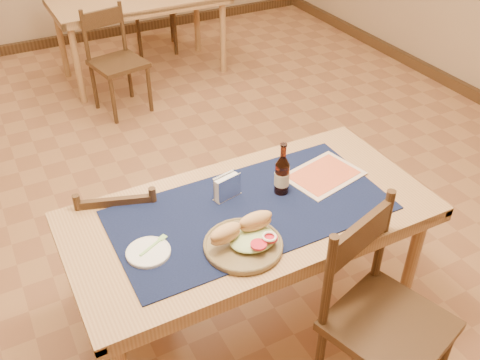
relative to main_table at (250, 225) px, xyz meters
name	(u,v)px	position (x,y,z in m)	size (l,w,h in m)	color
room	(171,9)	(0.00, 0.80, 0.73)	(6.04, 7.04, 2.84)	#996942
main_table	(250,225)	(0.00, 0.00, 0.00)	(1.60, 0.80, 0.75)	#A67E4E
placemat	(251,210)	(0.00, 0.00, 0.09)	(1.20, 0.60, 0.01)	#0F1738
baseboard	(188,226)	(0.00, 0.80, -0.62)	(6.00, 7.00, 0.10)	#412A17
back_table	(139,5)	(0.55, 3.13, 0.00)	(1.54, 0.78, 0.75)	#A67E4E
chair_main_far	(126,239)	(-0.47, 0.43, -0.24)	(0.48, 0.48, 0.82)	#412A17
chair_main_near	(381,316)	(0.30, -0.57, -0.17)	(0.55, 0.55, 0.95)	#412A17
chair_back_near	(116,60)	(0.13, 2.57, -0.22)	(0.47, 0.47, 0.86)	#412A17
chair_back_far	(154,5)	(0.86, 3.63, -0.19)	(0.53, 0.53, 0.93)	#412A17
sandwich_plate	(245,240)	(-0.13, -0.19, 0.12)	(0.32, 0.32, 0.12)	brown
side_plate	(148,252)	(-0.49, -0.05, 0.10)	(0.18, 0.18, 0.01)	white
fork	(155,244)	(-0.45, -0.03, 0.10)	(0.14, 0.08, 0.00)	#8CCA6F
beer_bottle	(282,175)	(0.18, 0.05, 0.18)	(0.07, 0.07, 0.25)	#461A0C
napkin_holder	(227,187)	(-0.05, 0.13, 0.14)	(0.14, 0.07, 0.12)	silver
menu_card	(324,175)	(0.43, 0.06, 0.09)	(0.39, 0.32, 0.01)	beige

